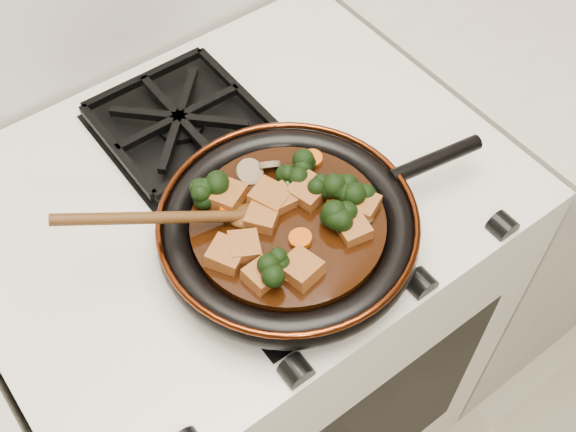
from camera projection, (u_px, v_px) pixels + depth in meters
stove at (247, 333)px, 1.38m from camera, size 0.76×0.60×0.90m
burner_grate_front at (292, 246)px, 0.94m from camera, size 0.23×0.23×0.03m
burner_grate_back at (180, 122)px, 1.08m from camera, size 0.23×0.23×0.03m
skillet at (289, 227)px, 0.93m from camera, size 0.46×0.34×0.05m
braising_sauce at (288, 226)px, 0.92m from camera, size 0.25×0.25×0.02m
tofu_cube_0 at (244, 247)px, 0.88m from camera, size 0.05×0.05×0.02m
tofu_cube_1 at (278, 200)px, 0.92m from camera, size 0.04×0.04×0.03m
tofu_cube_2 at (227, 196)px, 0.93m from camera, size 0.06×0.06×0.03m
tofu_cube_3 at (262, 218)px, 0.91m from camera, size 0.05×0.05×0.02m
tofu_cube_4 at (270, 198)px, 0.92m from camera, size 0.06×0.06×0.03m
tofu_cube_5 at (301, 269)px, 0.86m from camera, size 0.05×0.05×0.03m
tofu_cube_6 at (364, 206)px, 0.92m from camera, size 0.05×0.05×0.02m
tofu_cube_7 at (354, 230)px, 0.90m from camera, size 0.04×0.04×0.02m
tofu_cube_8 at (261, 276)px, 0.86m from camera, size 0.04×0.04×0.03m
tofu_cube_9 at (226, 255)px, 0.87m from camera, size 0.06×0.06×0.03m
tofu_cube_10 at (309, 192)px, 0.93m from camera, size 0.05×0.05×0.03m
broccoli_floret_0 at (354, 194)px, 0.93m from camera, size 0.07×0.06×0.06m
broccoli_floret_1 at (305, 164)px, 0.96m from camera, size 0.08×0.09×0.07m
broccoli_floret_2 at (212, 196)px, 0.92m from camera, size 0.08×0.08×0.06m
broccoli_floret_3 at (340, 220)px, 0.90m from camera, size 0.09×0.09×0.06m
broccoli_floret_4 at (289, 182)px, 0.94m from camera, size 0.08×0.09×0.07m
broccoli_floret_5 at (328, 190)px, 0.93m from camera, size 0.08×0.08×0.08m
broccoli_floret_6 at (277, 272)px, 0.85m from camera, size 0.07×0.07×0.06m
carrot_coin_0 at (337, 199)px, 0.93m from camera, size 0.03×0.03×0.02m
carrot_coin_1 at (312, 158)px, 0.97m from camera, size 0.03×0.03×0.01m
carrot_coin_2 at (292, 270)px, 0.86m from camera, size 0.03×0.03×0.02m
carrot_coin_3 at (300, 238)px, 0.89m from camera, size 0.03×0.03×0.01m
carrot_coin_4 at (231, 210)px, 0.92m from camera, size 0.03×0.03×0.02m
mushroom_slice_0 at (360, 213)px, 0.91m from camera, size 0.04×0.05×0.03m
mushroom_slice_1 at (249, 172)px, 0.95m from camera, size 0.04×0.04×0.02m
mushroom_slice_2 at (269, 165)px, 0.96m from camera, size 0.04×0.04×0.03m
wooden_spoon at (197, 217)px, 0.89m from camera, size 0.15×0.08×0.24m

